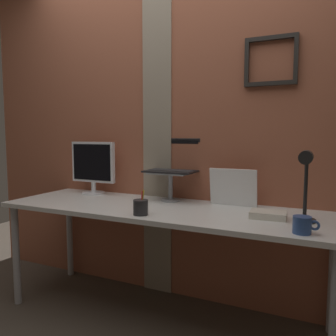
% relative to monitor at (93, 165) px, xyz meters
% --- Properties ---
extents(ground_plane, '(6.00, 6.00, 0.00)m').
position_rel_monitor_xyz_m(ground_plane, '(0.65, -0.27, -0.99)').
color(ground_plane, '#4C4238').
extents(brick_wall_back, '(3.55, 0.15, 2.66)m').
position_rel_monitor_xyz_m(brick_wall_back, '(0.65, 0.18, 0.34)').
color(brick_wall_back, '#9E563D').
rests_on(brick_wall_back, ground_plane).
extents(desk, '(2.19, 0.68, 0.75)m').
position_rel_monitor_xyz_m(desk, '(0.72, -0.22, -0.30)').
color(desk, white).
rests_on(desk, ground_plane).
extents(monitor, '(0.39, 0.18, 0.42)m').
position_rel_monitor_xyz_m(monitor, '(0.00, 0.00, 0.00)').
color(monitor, white).
rests_on(monitor, desk).
extents(laptop_stand, '(0.28, 0.22, 0.21)m').
position_rel_monitor_xyz_m(laptop_stand, '(0.68, 0.00, -0.09)').
color(laptop_stand, gray).
rests_on(laptop_stand, desk).
extents(laptop, '(0.36, 0.31, 0.24)m').
position_rel_monitor_xyz_m(laptop, '(0.68, 0.08, 0.04)').
color(laptop, black).
rests_on(laptop, laptop_stand).
extents(whiteboard_panel, '(0.31, 0.06, 0.25)m').
position_rel_monitor_xyz_m(whiteboard_panel, '(1.13, 0.02, -0.11)').
color(whiteboard_panel, white).
rests_on(whiteboard_panel, desk).
extents(desk_lamp, '(0.12, 0.20, 0.40)m').
position_rel_monitor_xyz_m(desk_lamp, '(1.59, -0.27, 0.01)').
color(desk_lamp, black).
rests_on(desk_lamp, desk).
extents(pen_cup, '(0.09, 0.09, 0.15)m').
position_rel_monitor_xyz_m(pen_cup, '(0.70, -0.46, -0.19)').
color(pen_cup, '#262628').
rests_on(pen_cup, desk).
extents(coffee_mug, '(0.12, 0.09, 0.08)m').
position_rel_monitor_xyz_m(coffee_mug, '(1.59, -0.46, -0.19)').
color(coffee_mug, '#2D4C8C').
rests_on(coffee_mug, desk).
extents(paper_clutter_stack, '(0.21, 0.15, 0.04)m').
position_rel_monitor_xyz_m(paper_clutter_stack, '(1.40, -0.22, -0.21)').
color(paper_clutter_stack, silver).
rests_on(paper_clutter_stack, desk).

